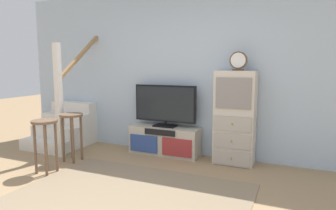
# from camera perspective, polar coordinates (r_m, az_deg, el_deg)

# --- Properties ---
(back_wall) EXTENTS (6.40, 0.12, 2.70)m
(back_wall) POSITION_cam_1_polar(r_m,az_deg,el_deg) (4.91, 3.81, 6.33)
(back_wall) COLOR #A8BCD1
(back_wall) RESTS_ON ground_plane
(area_rug) EXTENTS (2.60, 1.80, 0.01)m
(area_rug) POSITION_cam_1_polar(r_m,az_deg,el_deg) (3.54, -7.19, -16.73)
(area_rug) COLOR #847056
(area_rug) RESTS_ON ground_plane
(media_console) EXTENTS (1.16, 0.38, 0.46)m
(media_console) POSITION_cam_1_polar(r_m,az_deg,el_deg) (4.94, -0.67, -6.80)
(media_console) COLOR #BCB29E
(media_console) RESTS_ON ground_plane
(television) EXTENTS (1.05, 0.22, 0.68)m
(television) POSITION_cam_1_polar(r_m,az_deg,el_deg) (4.84, -0.57, 0.06)
(television) COLOR black
(television) RESTS_ON media_console
(side_cabinet) EXTENTS (0.58, 0.38, 1.38)m
(side_cabinet) POSITION_cam_1_polar(r_m,az_deg,el_deg) (4.51, 12.61, -2.43)
(side_cabinet) COLOR beige
(side_cabinet) RESTS_ON ground_plane
(desk_clock) EXTENTS (0.25, 0.08, 0.27)m
(desk_clock) POSITION_cam_1_polar(r_m,az_deg,el_deg) (4.42, 13.25, 8.15)
(desk_clock) COLOR #4C3823
(desk_clock) RESTS_ON side_cabinet
(staircase) EXTENTS (1.00, 1.36, 2.20)m
(staircase) POSITION_cam_1_polar(r_m,az_deg,el_deg) (5.96, -17.85, -3.27)
(staircase) COLOR silver
(staircase) RESTS_ON ground_plane
(bar_stool_near) EXTENTS (0.34, 0.34, 0.73)m
(bar_stool_near) POSITION_cam_1_polar(r_m,az_deg,el_deg) (4.37, -22.37, -5.12)
(bar_stool_near) COLOR brown
(bar_stool_near) RESTS_ON ground_plane
(bar_stool_far) EXTENTS (0.34, 0.34, 0.73)m
(bar_stool_far) POSITION_cam_1_polar(r_m,az_deg,el_deg) (4.77, -17.86, -3.87)
(bar_stool_far) COLOR brown
(bar_stool_far) RESTS_ON ground_plane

